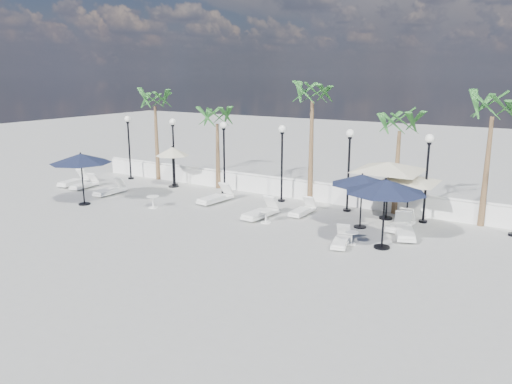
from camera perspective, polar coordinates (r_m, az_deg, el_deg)
The scene contains 31 objects.
ground at distance 19.99m, azimuth -6.10°, elevation -5.04°, with size 100.00×100.00×0.00m, color #9C9B97.
balustrade at distance 25.98m, azimuth 3.99°, elevation 0.40°, with size 26.00×0.30×1.01m.
lamppost_0 at distance 31.09m, azimuth -14.35°, elevation 5.96°, with size 0.36×0.36×3.84m.
lamppost_1 at distance 28.70m, azimuth -9.43°, elevation 5.60°, with size 0.36×0.36×3.84m.
lamppost_2 at distance 26.56m, azimuth -3.68°, elevation 5.14°, with size 0.36×0.36×3.84m.
lamppost_3 at distance 24.73m, azimuth 2.99°, elevation 4.53°, with size 0.36×0.36×3.84m.
lamppost_4 at distance 23.28m, azimuth 10.59°, elevation 3.76°, with size 0.36×0.36×3.84m.
lamppost_5 at distance 22.29m, azimuth 19.00°, elevation 2.84°, with size 0.36×0.36×3.84m.
palm_0 at distance 30.43m, azimuth -11.48°, elevation 9.82°, with size 2.60×2.60×5.50m.
palm_1 at distance 27.63m, azimuth -4.47°, elevation 8.08°, with size 2.60×2.60×4.70m.
palm_2 at distance 24.63m, azimuth 6.46°, elevation 10.57°, with size 2.60×2.60×6.10m.
palm_3 at distance 23.22m, azimuth 16.10°, elevation 7.08°, with size 2.60×2.60×4.90m.
palm_4 at distance 22.46m, azimuth 25.42°, elevation 8.12°, with size 2.60×2.60×5.70m.
lounger_0 at distance 30.61m, azimuth -20.13°, elevation 1.18°, with size 0.94×2.08×0.75m.
lounger_1 at distance 29.60m, azimuth -19.01°, elevation 0.83°, with size 0.81×1.87×0.68m.
lounger_2 at distance 27.64m, azimuth -16.33°, elevation 0.20°, with size 0.67×1.95×0.73m.
lounger_3 at distance 22.27m, azimuth 0.53°, elevation -2.32°, with size 0.87×2.14×0.78m.
lounger_4 at distance 24.97m, azimuth -4.65°, elevation -0.62°, with size 0.91×2.18×0.79m.
lounger_5 at distance 22.85m, azimuth 5.33°, elevation -2.07°, with size 0.62×1.80×0.67m.
lounger_6 at distance 19.03m, azimuth 9.68°, elevation -5.46°, with size 0.90×1.73×0.62m.
lounger_7 at distance 20.59m, azimuth 16.59°, elevation -4.22°, with size 1.37×2.21×0.79m.
lounger_8 at distance 21.47m, azimuth 16.20°, elevation -3.55°, with size 0.79×1.93×0.70m.
side_table_0 at distance 24.42m, azimuth -11.70°, elevation -0.98°, with size 0.59×0.59×0.58m.
side_table_1 at distance 21.53m, azimuth 1.13°, elevation -2.67°, with size 0.58×0.58×0.56m.
side_table_2 at distance 19.22m, azimuth 10.87°, elevation -5.06°, with size 0.50×0.50×0.48m.
parasol_navy_left at distance 25.54m, azimuth -19.39°, elevation 3.62°, with size 2.95×2.95×2.60m.
parasol_navy_mid at distance 18.53m, azimuth 14.58°, elevation 0.62°, with size 2.97×2.97×2.66m.
parasol_navy_right at distance 20.92m, azimuth 12.04°, elevation 1.37°, with size 2.59×2.59×2.33m.
parasol_cream_sq_a at distance 22.22m, azimuth 17.15°, elevation 1.86°, with size 4.58×4.58×2.25m.
parasol_cream_sq_b at distance 22.37m, azimuth 14.98°, elevation 3.31°, with size 5.51×5.51×2.76m.
parasol_cream_small at distance 28.44m, azimuth -9.54°, elevation 4.53°, with size 1.91×1.91×2.34m.
Camera 1 is at (11.67, -14.96, 6.30)m, focal length 35.00 mm.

